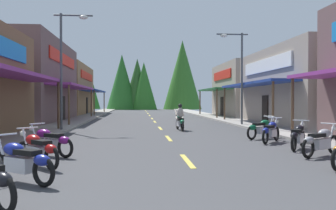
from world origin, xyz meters
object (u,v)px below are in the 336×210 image
at_px(motorcycle_parked_right_2, 321,141).
at_px(rider_cruising_lead, 180,119).
at_px(motorcycle_parked_right_3, 298,136).
at_px(motorcycle_parked_left_1, 21,160).
at_px(motorcycle_parked_right_4, 271,131).
at_px(motorcycle_parked_left_3, 49,141).
at_px(streetlamp_right, 237,66).
at_px(streetlamp_left, 67,55).
at_px(motorcycle_parked_right_5, 262,128).
at_px(motorcycle_parked_left_2, 37,149).

bearing_deg(motorcycle_parked_right_2, rider_cruising_lead, 75.74).
relative_size(motorcycle_parked_right_3, motorcycle_parked_left_1, 0.99).
bearing_deg(motorcycle_parked_right_2, motorcycle_parked_left_1, 167.09).
bearing_deg(motorcycle_parked_right_2, motorcycle_parked_right_4, 60.84).
height_order(motorcycle_parked_right_2, motorcycle_parked_left_3, same).
height_order(motorcycle_parked_right_4, rider_cruising_lead, rider_cruising_lead).
height_order(streetlamp_right, motorcycle_parked_left_1, streetlamp_right).
distance_m(streetlamp_right, motorcycle_parked_left_3, 16.18).
height_order(streetlamp_left, motorcycle_parked_right_2, streetlamp_left).
relative_size(motorcycle_parked_right_4, motorcycle_parked_left_3, 0.96).
xyz_separation_m(streetlamp_right, motorcycle_parked_right_5, (-1.12, -8.04, -3.65)).
distance_m(streetlamp_right, motorcycle_parked_left_1, 19.03).
xyz_separation_m(motorcycle_parked_left_1, rider_cruising_lead, (5.02, 12.94, 0.17)).
bearing_deg(motorcycle_parked_left_2, streetlamp_left, -36.39).
bearing_deg(motorcycle_parked_right_3, motorcycle_parked_right_5, 37.72).
bearing_deg(motorcycle_parked_left_3, motorcycle_parked_right_4, -125.94).
height_order(motorcycle_parked_left_1, motorcycle_parked_left_2, same).
xyz_separation_m(streetlamp_left, motorcycle_parked_right_2, (9.75, -9.87, -3.82)).
relative_size(streetlamp_left, motorcycle_parked_right_4, 3.83).
bearing_deg(streetlamp_left, motorcycle_parked_left_2, -83.26).
bearing_deg(motorcycle_parked_left_1, motorcycle_parked_left_2, -49.94).
distance_m(motorcycle_parked_right_2, motorcycle_parked_left_3, 8.62).
bearing_deg(streetlamp_left, motorcycle_parked_right_5, -25.92).
xyz_separation_m(motorcycle_parked_left_3, rider_cruising_lead, (5.31, 9.24, 0.17)).
bearing_deg(motorcycle_parked_right_2, motorcycle_parked_left_2, 155.00).
xyz_separation_m(streetlamp_left, motorcycle_parked_left_2, (1.30, -10.98, -3.82)).
xyz_separation_m(motorcycle_parked_right_4, motorcycle_parked_left_1, (-8.09, -6.64, 0.00)).
relative_size(motorcycle_parked_right_2, motorcycle_parked_left_2, 1.14).
bearing_deg(rider_cruising_lead, motorcycle_parked_left_3, 146.20).
height_order(motorcycle_parked_right_2, rider_cruising_lead, rider_cruising_lead).
relative_size(motorcycle_parked_right_2, motorcycle_parked_left_1, 1.03).
bearing_deg(motorcycle_parked_right_3, streetlamp_left, 86.09).
distance_m(streetlamp_right, motorcycle_parked_left_2, 17.57).
distance_m(streetlamp_left, rider_cruising_lead, 7.43).
bearing_deg(motorcycle_parked_left_1, rider_cruising_lead, -75.62).
relative_size(motorcycle_parked_right_4, motorcycle_parked_left_1, 0.97).
distance_m(streetlamp_left, motorcycle_parked_right_2, 14.39).
distance_m(streetlamp_right, rider_cruising_lead, 6.43).
distance_m(motorcycle_parked_right_4, rider_cruising_lead, 7.01).
distance_m(motorcycle_parked_left_1, rider_cruising_lead, 13.88).
xyz_separation_m(motorcycle_parked_right_3, motorcycle_parked_right_4, (-0.25, 2.01, 0.00)).
xyz_separation_m(streetlamp_right, motorcycle_parked_left_2, (-9.50, -14.32, -3.65)).
bearing_deg(motorcycle_parked_right_4, motorcycle_parked_left_2, 158.45).
xyz_separation_m(motorcycle_parked_right_2, motorcycle_parked_right_5, (-0.07, 5.17, 0.00)).
relative_size(motorcycle_parked_right_5, motorcycle_parked_left_3, 1.02).
height_order(motorcycle_parked_right_2, motorcycle_parked_right_3, same).
bearing_deg(motorcycle_parked_right_2, motorcycle_parked_right_5, 58.28).
xyz_separation_m(motorcycle_parked_left_2, rider_cruising_lead, (5.16, 11.09, 0.17)).
height_order(streetlamp_left, streetlamp_right, streetlamp_left).
distance_m(motorcycle_parked_right_4, motorcycle_parked_left_3, 8.88).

